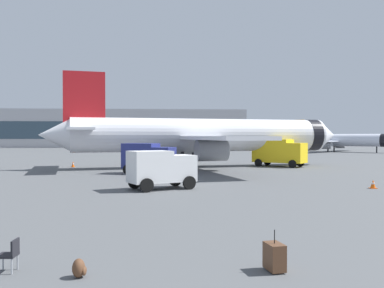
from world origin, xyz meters
name	(u,v)px	position (x,y,z in m)	size (l,w,h in m)	color
airplane_at_gate	(202,135)	(4.16, 44.60, 3.66)	(35.53, 32.29, 10.50)	white
airplane_taxiing	(337,140)	(39.18, 89.98, 2.65)	(20.86, 20.81, 7.60)	silver
service_truck	(148,157)	(-1.79, 36.21, 1.61)	(5.27, 3.93, 2.90)	navy
fuel_truck	(279,151)	(13.20, 44.73, 1.77)	(6.19, 5.62, 3.20)	yellow
cargo_van	(161,168)	(-0.50, 24.39, 1.45)	(4.83, 3.78, 2.60)	white
safety_cone_near	(73,164)	(-10.76, 45.24, 0.33)	(0.44, 0.44, 0.66)	#F2590C
safety_cone_mid	(150,160)	(-2.11, 52.92, 0.33)	(0.44, 0.44, 0.67)	#F2590C
safety_cone_far	(373,184)	(13.97, 23.83, 0.30)	(0.44, 0.44, 0.60)	#F2590C
rolling_suitcase	(274,257)	(2.61, 6.91, 0.39)	(0.51, 0.70, 1.10)	brown
traveller_backpack	(79,268)	(-2.44, 6.74, 0.23)	(0.36, 0.40, 0.48)	brown
gate_chair	(10,253)	(-4.34, 7.31, 0.50)	(0.50, 0.50, 0.86)	black
terminal_building	(108,128)	(-18.98, 137.99, 6.20)	(89.88, 17.76, 24.12)	#B2B2B7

